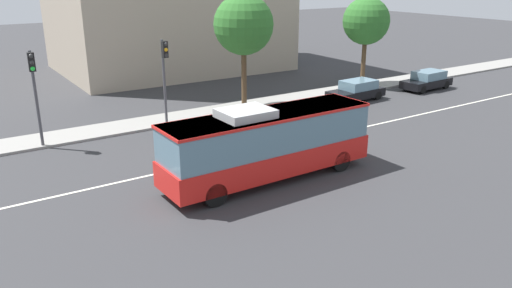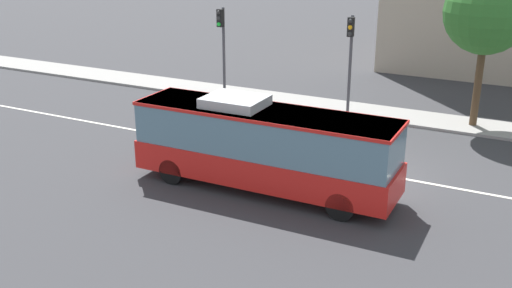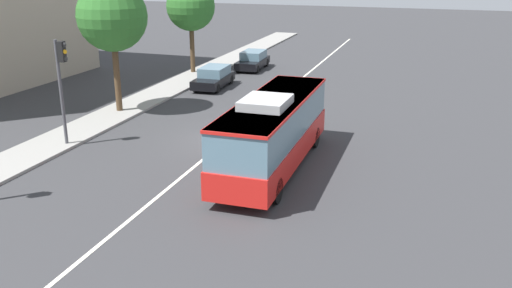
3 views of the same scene
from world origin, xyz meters
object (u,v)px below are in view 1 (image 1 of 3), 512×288
sedan_black (357,91)px  traffic_light_mid_block (34,83)px  street_tree_kerbside_centre (244,25)px  transit_bus (268,141)px  street_tree_kerbside_left (366,21)px  sedan_black_ahead (427,80)px  traffic_light_near_corner (165,68)px

sedan_black → traffic_light_mid_block: (-21.47, 1.50, 2.84)m
sedan_black → street_tree_kerbside_centre: street_tree_kerbside_centre is taller
transit_bus → street_tree_kerbside_left: bearing=33.5°
street_tree_kerbside_left → street_tree_kerbside_centre: bearing=-176.6°
sedan_black_ahead → street_tree_kerbside_centre: (-15.26, 3.21, 4.88)m
street_tree_kerbside_centre → sedan_black: bearing=-19.1°
street_tree_kerbside_left → street_tree_kerbside_centre: 12.03m
sedan_black_ahead → traffic_light_mid_block: size_ratio=0.88×
transit_bus → traffic_light_mid_block: bearing=126.6°
traffic_light_near_corner → sedan_black: bearing=77.2°
sedan_black_ahead → street_tree_kerbside_left: (-3.26, 3.92, 4.46)m
sedan_black_ahead → street_tree_kerbside_centre: 16.34m
transit_bus → sedan_black_ahead: size_ratio=2.19×
traffic_light_near_corner → traffic_light_mid_block: (-7.33, -0.27, 0.00)m
sedan_black_ahead → street_tree_kerbside_left: 6.77m
transit_bus → street_tree_kerbside_centre: bearing=62.1°
sedan_black_ahead → traffic_light_near_corner: (-21.42, 2.23, 2.84)m
transit_bus → street_tree_kerbside_left: (17.90, 12.04, 3.37)m
sedan_black → transit_bus: bearing=28.9°
transit_bus → traffic_light_near_corner: size_ratio=1.93×
traffic_light_near_corner → street_tree_kerbside_left: (18.17, 1.69, 1.62)m
sedan_black → sedan_black_ahead: size_ratio=1.00×
sedan_black → street_tree_kerbside_centre: bearing=-21.9°
sedan_black_ahead → transit_bus: bearing=18.4°
traffic_light_mid_block → street_tree_kerbside_centre: size_ratio=0.68×
street_tree_kerbside_centre → sedan_black_ahead: bearing=-11.9°
sedan_black → street_tree_kerbside_left: size_ratio=0.65×
transit_bus → street_tree_kerbside_left: street_tree_kerbside_left is taller
sedan_black_ahead → street_tree_kerbside_left: bearing=-52.9°
sedan_black → street_tree_kerbside_centre: size_ratio=0.60×
sedan_black → traffic_light_near_corner: size_ratio=0.88×
sedan_black_ahead → street_tree_kerbside_left: street_tree_kerbside_left is taller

